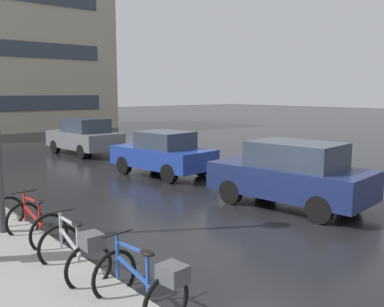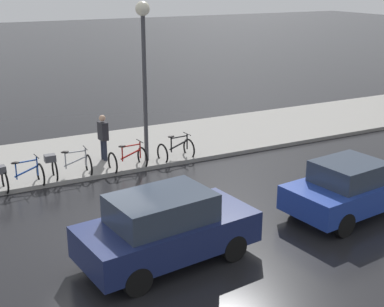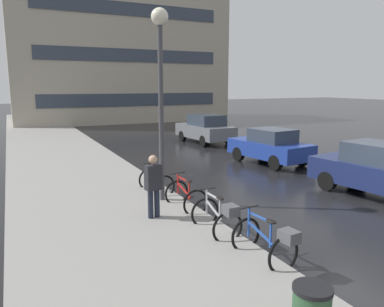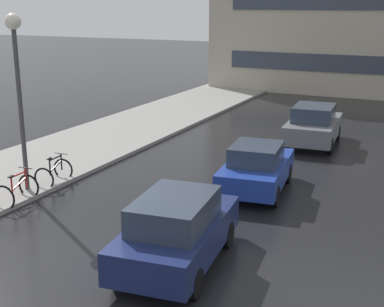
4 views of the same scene
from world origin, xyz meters
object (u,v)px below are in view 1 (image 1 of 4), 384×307
(bicycle_third, at_px, (36,225))
(car_grey, at_px, (85,136))
(car_navy, at_px, (291,174))
(bicycle_nearest, at_px, (146,283))
(bicycle_second, at_px, (77,251))
(car_blue, at_px, (163,153))

(bicycle_third, xyz_separation_m, car_grey, (6.31, 10.72, 0.44))
(car_navy, xyz_separation_m, car_grey, (0.24, 12.11, -0.01))
(bicycle_nearest, relative_size, car_grey, 0.35)
(car_navy, distance_m, car_grey, 12.11)
(bicycle_second, bearing_deg, car_navy, 5.77)
(bicycle_second, xyz_separation_m, car_navy, (6.18, 0.63, 0.35))
(car_blue, relative_size, car_grey, 0.96)
(car_navy, relative_size, car_blue, 1.07)
(bicycle_second, xyz_separation_m, car_grey, (6.42, 12.74, 0.34))
(bicycle_second, bearing_deg, bicycle_nearest, -82.54)
(car_grey, bearing_deg, bicycle_nearest, -113.47)
(bicycle_nearest, height_order, car_grey, car_grey)
(car_navy, bearing_deg, bicycle_nearest, -159.80)
(bicycle_second, distance_m, car_blue, 8.72)
(bicycle_second, height_order, car_blue, car_blue)
(bicycle_second, relative_size, car_grey, 0.35)
(bicycle_third, xyz_separation_m, car_blue, (6.07, 4.13, 0.37))
(bicycle_third, height_order, car_grey, car_grey)
(bicycle_nearest, bearing_deg, car_blue, 52.28)
(bicycle_second, height_order, bicycle_third, bicycle_second)
(car_blue, bearing_deg, bicycle_second, -135.14)
(bicycle_second, bearing_deg, car_grey, 63.25)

